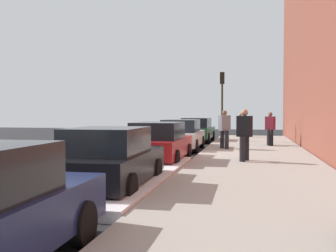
# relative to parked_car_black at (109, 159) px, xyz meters

# --- Properties ---
(ground_plane) EXTENTS (56.00, 56.00, 0.00)m
(ground_plane) POSITION_rel_parked_car_black_xyz_m (7.25, -0.19, -0.76)
(ground_plane) COLOR black
(sidewalk) EXTENTS (28.00, 4.60, 0.15)m
(sidewalk) POSITION_rel_parked_car_black_xyz_m (7.25, -3.49, -0.68)
(sidewalk) COLOR #A39E93
(sidewalk) RESTS_ON ground
(lane_stripe_centre) EXTENTS (28.00, 0.14, 0.01)m
(lane_stripe_centre) POSITION_rel_parked_car_black_xyz_m (7.25, 3.01, -0.75)
(lane_stripe_centre) COLOR gold
(lane_stripe_centre) RESTS_ON ground
(snow_bank_curb) EXTENTS (8.31, 0.56, 0.22)m
(snow_bank_curb) POSITION_rel_parked_car_black_xyz_m (1.44, -0.89, -0.65)
(snow_bank_curb) COLOR white
(snow_bank_curb) RESTS_ON ground
(parked_car_black) EXTENTS (4.14, 1.94, 1.51)m
(parked_car_black) POSITION_rel_parked_car_black_xyz_m (0.00, 0.00, 0.00)
(parked_car_black) COLOR black
(parked_car_black) RESTS_ON ground
(parked_car_red) EXTENTS (4.15, 1.94, 1.51)m
(parked_car_red) POSITION_rel_parked_car_black_xyz_m (5.19, -0.04, 0.00)
(parked_car_red) COLOR black
(parked_car_red) RESTS_ON ground
(parked_car_white) EXTENTS (4.56, 1.93, 1.51)m
(parked_car_white) POSITION_rel_parked_car_black_xyz_m (10.42, -0.01, 0.00)
(parked_car_white) COLOR black
(parked_car_white) RESTS_ON ground
(parked_car_green) EXTENTS (4.31, 1.99, 1.51)m
(parked_car_green) POSITION_rel_parked_car_black_xyz_m (16.09, -0.04, 0.00)
(parked_car_green) COLOR black
(parked_car_green) RESTS_ON ground
(pedestrian_black_coat) EXTENTS (0.58, 0.57, 1.83)m
(pedestrian_black_coat) POSITION_rel_parked_car_black_xyz_m (5.34, -3.10, 0.37)
(pedestrian_black_coat) COLOR black
(pedestrian_black_coat) RESTS_ON sidewalk
(pedestrian_burgundy_coat) EXTENTS (0.53, 0.55, 1.73)m
(pedestrian_burgundy_coat) POSITION_rel_parked_car_black_xyz_m (12.57, -4.34, 0.31)
(pedestrian_burgundy_coat) COLOR black
(pedestrian_burgundy_coat) RESTS_ON sidewalk
(pedestrian_olive_coat) EXTENTS (0.49, 0.54, 1.66)m
(pedestrian_olive_coat) POSITION_rel_parked_car_black_xyz_m (19.71, -2.66, 0.28)
(pedestrian_olive_coat) COLOR black
(pedestrian_olive_coat) RESTS_ON sidewalk
(pedestrian_grey_coat) EXTENTS (0.54, 0.58, 1.81)m
(pedestrian_grey_coat) POSITION_rel_parked_car_black_xyz_m (10.05, -2.12, 0.36)
(pedestrian_grey_coat) COLOR black
(pedestrian_grey_coat) RESTS_ON sidewalk
(traffic_light_pole) EXTENTS (0.35, 0.26, 4.14)m
(traffic_light_pole) POSITION_rel_parked_car_black_xyz_m (15.43, -1.65, 2.21)
(traffic_light_pole) COLOR #2D2D19
(traffic_light_pole) RESTS_ON sidewalk
(rolling_suitcase) EXTENTS (0.34, 0.22, 0.95)m
(rolling_suitcase) POSITION_rel_parked_car_black_xyz_m (12.17, -4.36, -0.31)
(rolling_suitcase) COLOR black
(rolling_suitcase) RESTS_ON sidewalk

